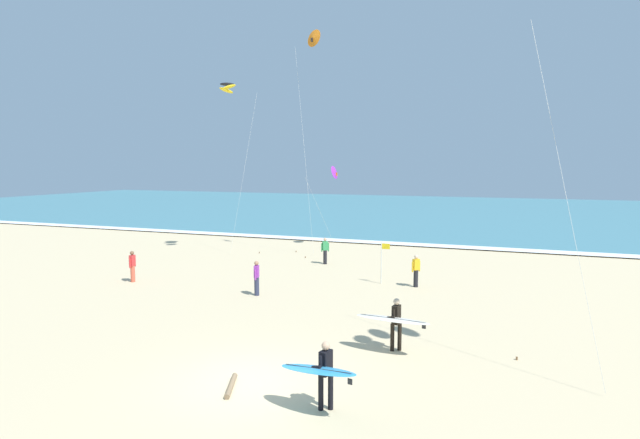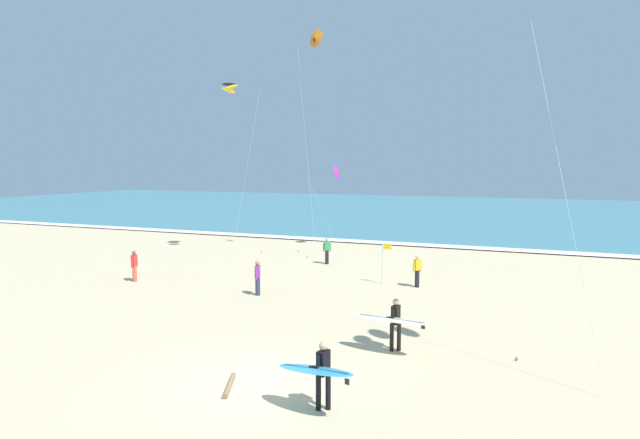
{
  "view_description": "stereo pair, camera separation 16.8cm",
  "coord_description": "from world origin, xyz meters",
  "px_view_note": "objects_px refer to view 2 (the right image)",
  "views": [
    {
      "loc": [
        6.61,
        -11.96,
        5.91
      ],
      "look_at": [
        0.09,
        5.23,
        3.96
      ],
      "focal_mm": 28.85,
      "sensor_mm": 36.0,
      "label": 1
    },
    {
      "loc": [
        6.77,
        -11.9,
        5.91
      ],
      "look_at": [
        0.09,
        5.23,
        3.96
      ],
      "focal_mm": 28.85,
      "sensor_mm": 36.0,
      "label": 2
    }
  ],
  "objects_px": {
    "lifeguard_flag": "(384,259)",
    "kite_delta_amber_far": "(315,39)",
    "kite_arc_charcoal_high": "(230,88)",
    "bystander_purple_top": "(258,278)",
    "bystander_yellow_top": "(417,271)",
    "bystander_green_top": "(327,251)",
    "surfer_lead": "(319,370)",
    "surfer_trailing": "(394,320)",
    "kite_delta_violet_mid": "(337,173)",
    "bystander_red_top": "(134,266)",
    "driftwood_log": "(229,385)"
  },
  "relations": [
    {
      "from": "kite_delta_amber_far",
      "to": "bystander_yellow_top",
      "type": "distance_m",
      "value": 16.49
    },
    {
      "from": "bystander_purple_top",
      "to": "bystander_green_top",
      "type": "relative_size",
      "value": 1.0
    },
    {
      "from": "bystander_red_top",
      "to": "lifeguard_flag",
      "type": "xyz_separation_m",
      "value": [
        11.93,
        4.13,
        0.45
      ]
    },
    {
      "from": "bystander_green_top",
      "to": "kite_arc_charcoal_high",
      "type": "bearing_deg",
      "value": 173.33
    },
    {
      "from": "kite_arc_charcoal_high",
      "to": "bystander_green_top",
      "type": "xyz_separation_m",
      "value": [
        6.99,
        -0.82,
        -10.03
      ]
    },
    {
      "from": "bystander_red_top",
      "to": "bystander_yellow_top",
      "type": "bearing_deg",
      "value": 16.43
    },
    {
      "from": "surfer_trailing",
      "to": "bystander_yellow_top",
      "type": "xyz_separation_m",
      "value": [
        -0.94,
        9.04,
        -0.24
      ]
    },
    {
      "from": "surfer_trailing",
      "to": "bystander_yellow_top",
      "type": "bearing_deg",
      "value": 95.97
    },
    {
      "from": "bystander_purple_top",
      "to": "bystander_yellow_top",
      "type": "bearing_deg",
      "value": 32.98
    },
    {
      "from": "bystander_green_top",
      "to": "lifeguard_flag",
      "type": "distance_m",
      "value": 5.86
    },
    {
      "from": "surfer_lead",
      "to": "bystander_yellow_top",
      "type": "bearing_deg",
      "value": 90.89
    },
    {
      "from": "bystander_purple_top",
      "to": "lifeguard_flag",
      "type": "bearing_deg",
      "value": 42.07
    },
    {
      "from": "surfer_trailing",
      "to": "driftwood_log",
      "type": "distance_m",
      "value": 5.48
    },
    {
      "from": "lifeguard_flag",
      "to": "surfer_trailing",
      "type": "bearing_deg",
      "value": -73.89
    },
    {
      "from": "kite_arc_charcoal_high",
      "to": "lifeguard_flag",
      "type": "distance_m",
      "value": 15.61
    },
    {
      "from": "kite_arc_charcoal_high",
      "to": "lifeguard_flag",
      "type": "bearing_deg",
      "value": -21.96
    },
    {
      "from": "surfer_lead",
      "to": "surfer_trailing",
      "type": "relative_size",
      "value": 0.87
    },
    {
      "from": "kite_delta_violet_mid",
      "to": "kite_delta_amber_far",
      "type": "height_order",
      "value": "kite_delta_amber_far"
    },
    {
      "from": "kite_delta_amber_far",
      "to": "bystander_green_top",
      "type": "bearing_deg",
      "value": -55.42
    },
    {
      "from": "lifeguard_flag",
      "to": "driftwood_log",
      "type": "relative_size",
      "value": 1.55
    },
    {
      "from": "surfer_lead",
      "to": "bystander_purple_top",
      "type": "xyz_separation_m",
      "value": [
        -6.68,
        9.36,
        -0.23
      ]
    },
    {
      "from": "surfer_lead",
      "to": "kite_delta_amber_far",
      "type": "bearing_deg",
      "value": 112.05
    },
    {
      "from": "kite_delta_amber_far",
      "to": "kite_delta_violet_mid",
      "type": "bearing_deg",
      "value": 87.37
    },
    {
      "from": "bystander_red_top",
      "to": "kite_delta_violet_mid",
      "type": "bearing_deg",
      "value": 67.41
    },
    {
      "from": "bystander_yellow_top",
      "to": "bystander_green_top",
      "type": "height_order",
      "value": "same"
    },
    {
      "from": "bystander_green_top",
      "to": "driftwood_log",
      "type": "bearing_deg",
      "value": -78.03
    },
    {
      "from": "surfer_lead",
      "to": "bystander_green_top",
      "type": "distance_m",
      "value": 18.59
    },
    {
      "from": "kite_delta_amber_far",
      "to": "bystander_purple_top",
      "type": "bearing_deg",
      "value": -82.41
    },
    {
      "from": "kite_arc_charcoal_high",
      "to": "bystander_yellow_top",
      "type": "xyz_separation_m",
      "value": [
        13.13,
        -4.72,
        -10.03
      ]
    },
    {
      "from": "surfer_lead",
      "to": "kite_arc_charcoal_high",
      "type": "height_order",
      "value": "kite_arc_charcoal_high"
    },
    {
      "from": "kite_arc_charcoal_high",
      "to": "surfer_trailing",
      "type": "bearing_deg",
      "value": -44.35
    },
    {
      "from": "kite_delta_violet_mid",
      "to": "lifeguard_flag",
      "type": "relative_size",
      "value": 2.8
    },
    {
      "from": "kite_arc_charcoal_high",
      "to": "bystander_purple_top",
      "type": "height_order",
      "value": "kite_arc_charcoal_high"
    },
    {
      "from": "kite_delta_amber_far",
      "to": "bystander_red_top",
      "type": "xyz_separation_m",
      "value": [
        -5.74,
        -10.46,
        -12.97
      ]
    },
    {
      "from": "surfer_trailing",
      "to": "driftwood_log",
      "type": "relative_size",
      "value": 1.83
    },
    {
      "from": "bystander_purple_top",
      "to": "driftwood_log",
      "type": "height_order",
      "value": "bystander_purple_top"
    },
    {
      "from": "bystander_red_top",
      "to": "bystander_yellow_top",
      "type": "height_order",
      "value": "same"
    },
    {
      "from": "bystander_yellow_top",
      "to": "bystander_green_top",
      "type": "distance_m",
      "value": 7.28
    },
    {
      "from": "bystander_green_top",
      "to": "surfer_lead",
      "type": "bearing_deg",
      "value": -70.01
    },
    {
      "from": "lifeguard_flag",
      "to": "kite_delta_amber_far",
      "type": "bearing_deg",
      "value": 134.38
    },
    {
      "from": "kite_delta_violet_mid",
      "to": "bystander_yellow_top",
      "type": "xyz_separation_m",
      "value": [
        7.72,
        -10.19,
        -4.55
      ]
    },
    {
      "from": "kite_delta_amber_far",
      "to": "kite_arc_charcoal_high",
      "type": "height_order",
      "value": "kite_delta_amber_far"
    },
    {
      "from": "kite_arc_charcoal_high",
      "to": "bystander_yellow_top",
      "type": "relative_size",
      "value": 7.02
    },
    {
      "from": "kite_arc_charcoal_high",
      "to": "lifeguard_flag",
      "type": "xyz_separation_m",
      "value": [
        11.43,
        -4.61,
        -9.58
      ]
    },
    {
      "from": "bystander_green_top",
      "to": "lifeguard_flag",
      "type": "height_order",
      "value": "lifeguard_flag"
    },
    {
      "from": "bystander_green_top",
      "to": "lifeguard_flag",
      "type": "xyz_separation_m",
      "value": [
        4.45,
        -3.79,
        0.45
      ]
    },
    {
      "from": "driftwood_log",
      "to": "bystander_yellow_top",
      "type": "bearing_deg",
      "value": 79.16
    },
    {
      "from": "bystander_red_top",
      "to": "driftwood_log",
      "type": "xyz_separation_m",
      "value": [
        11.11,
        -9.15,
        -0.74
      ]
    },
    {
      "from": "kite_delta_violet_mid",
      "to": "kite_delta_amber_far",
      "type": "distance_m",
      "value": 9.22
    },
    {
      "from": "kite_arc_charcoal_high",
      "to": "driftwood_log",
      "type": "distance_m",
      "value": 23.43
    }
  ]
}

